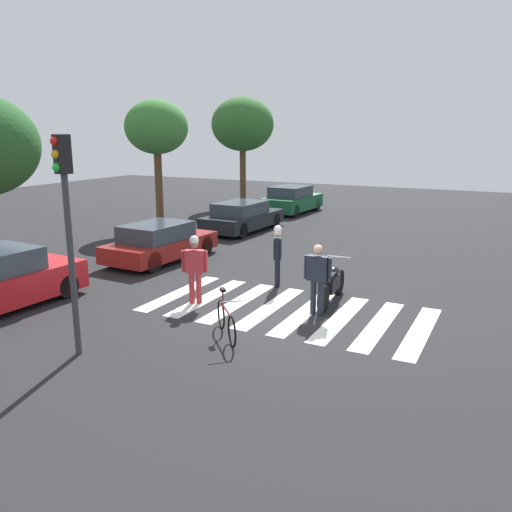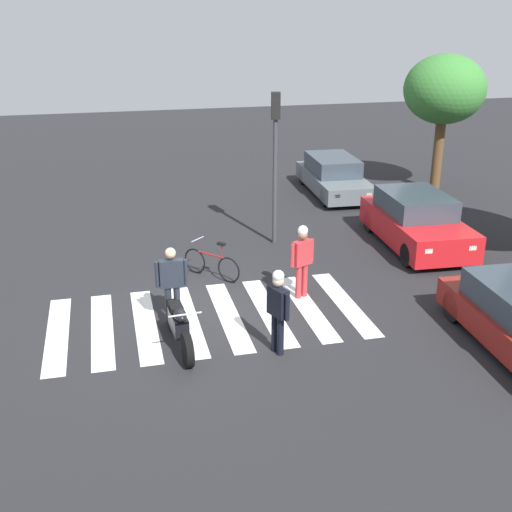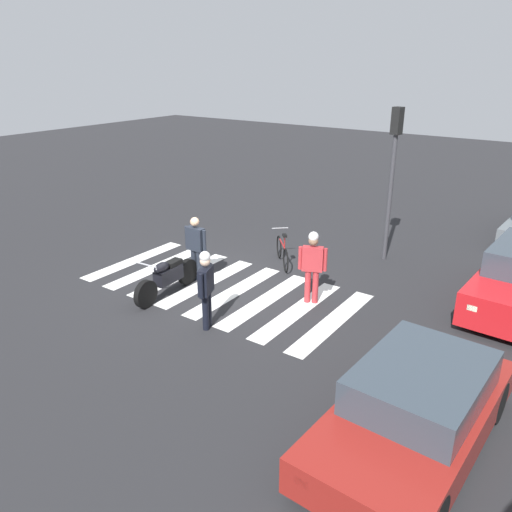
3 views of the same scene
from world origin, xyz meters
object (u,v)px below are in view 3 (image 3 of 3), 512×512
(leaning_bicycle, at_px, (282,252))
(traffic_light_pole, at_px, (394,160))
(officer_by_motorcycle, at_px, (196,245))
(car_maroon_wagon, at_px, (415,409))
(pedestrian_bystander, at_px, (312,263))
(officer_on_foot, at_px, (206,285))
(police_motorcycle, at_px, (167,277))

(leaning_bicycle, bearing_deg, traffic_light_pole, 133.74)
(officer_by_motorcycle, distance_m, traffic_light_pole, 5.74)
(car_maroon_wagon, xyz_separation_m, traffic_light_pole, (-6.96, -3.22, 2.21))
(officer_by_motorcycle, bearing_deg, leaning_bicycle, 151.03)
(officer_by_motorcycle, bearing_deg, traffic_light_pole, 141.61)
(officer_by_motorcycle, height_order, car_maroon_wagon, officer_by_motorcycle)
(traffic_light_pole, bearing_deg, pedestrian_bystander, -5.32)
(leaning_bicycle, height_order, officer_on_foot, officer_on_foot)
(police_motorcycle, height_order, officer_by_motorcycle, officer_by_motorcycle)
(officer_on_foot, xyz_separation_m, officer_by_motorcycle, (-1.74, -1.82, -0.02))
(officer_by_motorcycle, bearing_deg, police_motorcycle, -0.27)
(pedestrian_bystander, xyz_separation_m, traffic_light_pole, (-3.67, 0.34, 1.82))
(police_motorcycle, bearing_deg, traffic_light_pole, 147.52)
(traffic_light_pole, bearing_deg, leaning_bicycle, -46.26)
(leaning_bicycle, relative_size, officer_by_motorcycle, 0.76)
(pedestrian_bystander, bearing_deg, traffic_light_pole, 174.68)
(pedestrian_bystander, bearing_deg, police_motorcycle, -61.67)
(pedestrian_bystander, height_order, traffic_light_pole, traffic_light_pole)
(officer_on_foot, xyz_separation_m, car_maroon_wagon, (0.96, 4.77, -0.38))
(leaning_bicycle, xyz_separation_m, traffic_light_pole, (-2.07, 2.16, 2.46))
(pedestrian_bystander, height_order, car_maroon_wagon, pedestrian_bystander)
(police_motorcycle, height_order, pedestrian_bystander, pedestrian_bystander)
(police_motorcycle, relative_size, officer_by_motorcycle, 1.29)
(police_motorcycle, distance_m, leaning_bicycle, 3.46)
(officer_by_motorcycle, xyz_separation_m, pedestrian_bystander, (-0.59, 3.03, 0.03))
(car_maroon_wagon, bearing_deg, leaning_bicycle, -132.28)
(pedestrian_bystander, distance_m, traffic_light_pole, 4.11)
(police_motorcycle, xyz_separation_m, officer_by_motorcycle, (-1.05, 0.00, 0.51))
(police_motorcycle, bearing_deg, officer_on_foot, 69.26)
(car_maroon_wagon, height_order, traffic_light_pole, traffic_light_pole)
(leaning_bicycle, xyz_separation_m, car_maroon_wagon, (4.89, 5.38, 0.25))
(leaning_bicycle, bearing_deg, police_motorcycle, -20.60)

